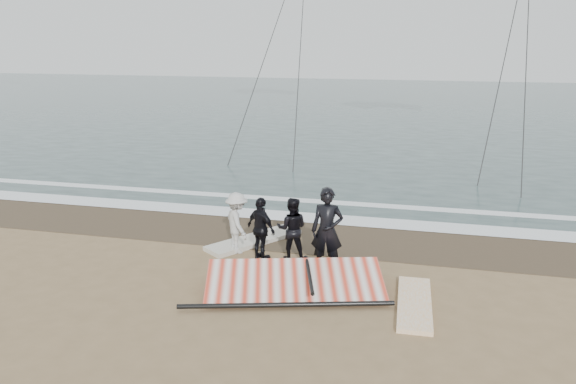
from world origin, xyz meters
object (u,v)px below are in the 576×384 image
object	(u,v)px
sail_rig	(293,281)
board_cream	(254,240)
board_white	(414,303)
man_main	(327,231)

from	to	relation	value
sail_rig	board_cream	bearing A→B (deg)	122.73
board_white	board_cream	size ratio (longest dim) A/B	0.87
board_white	sail_rig	distance (m)	2.52
man_main	sail_rig	size ratio (longest dim) A/B	0.48
man_main	board_white	world-z (taller)	man_main
man_main	board_cream	world-z (taller)	man_main
man_main	sail_rig	xyz separation A→B (m)	(-0.52, -1.11, -0.79)
board_cream	sail_rig	distance (m)	3.01
man_main	board_white	xyz separation A→B (m)	(1.99, -1.27, -0.94)
board_cream	sail_rig	xyz separation A→B (m)	(1.62, -2.53, 0.14)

